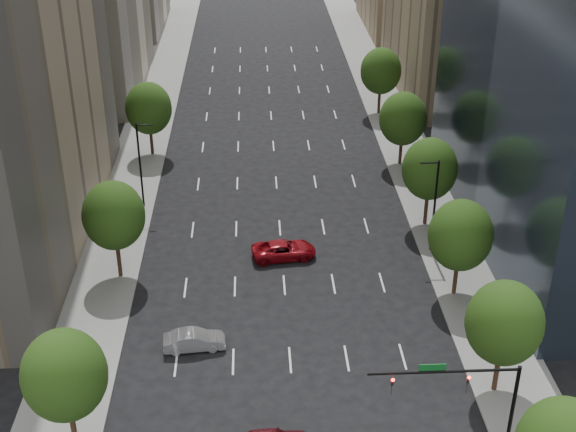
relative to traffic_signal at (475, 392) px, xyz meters
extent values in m
cube|color=slate|center=(-26.03, 30.00, -5.10)|extent=(6.00, 200.00, 0.15)
cube|color=slate|center=(4.97, 30.00, -5.10)|extent=(6.00, 200.00, 0.15)
cylinder|color=#382316|center=(3.47, 6.00, -3.17)|extent=(0.36, 0.36, 4.00)
ellipsoid|color=#203E10|center=(3.47, 6.00, 0.59)|extent=(5.20, 5.20, 5.98)
cylinder|color=#382316|center=(3.47, 18.00, -3.22)|extent=(0.36, 0.36, 3.90)
ellipsoid|color=#203E10|center=(3.47, 18.00, 0.44)|extent=(5.20, 5.20, 5.98)
cylinder|color=#382316|center=(3.47, 30.00, -3.12)|extent=(0.36, 0.36, 4.10)
ellipsoid|color=#203E10|center=(3.47, 30.00, 0.73)|extent=(5.20, 5.20, 5.98)
cylinder|color=#382316|center=(3.47, 44.00, -3.27)|extent=(0.36, 0.36, 3.80)
ellipsoid|color=#203E10|center=(3.47, 44.00, 0.30)|extent=(5.20, 5.20, 5.98)
cylinder|color=#382316|center=(3.47, 60.00, -3.17)|extent=(0.36, 0.36, 4.00)
ellipsoid|color=#203E10|center=(3.47, 60.00, 0.59)|extent=(5.20, 5.20, 5.98)
cylinder|color=#382316|center=(-24.53, 2.00, -3.17)|extent=(0.36, 0.36, 4.00)
ellipsoid|color=#203E10|center=(-24.53, 2.00, 0.59)|extent=(5.20, 5.20, 5.98)
cylinder|color=#382316|center=(-24.53, 22.00, -3.10)|extent=(0.36, 0.36, 4.15)
ellipsoid|color=#203E10|center=(-24.53, 22.00, 0.80)|extent=(5.20, 5.20, 5.98)
cylinder|color=#382316|center=(-24.53, 48.00, -3.20)|extent=(0.36, 0.36, 3.95)
ellipsoid|color=#203E10|center=(-24.53, 48.00, 0.52)|extent=(5.20, 5.20, 5.98)
cylinder|color=black|center=(2.97, 25.00, -0.67)|extent=(0.20, 0.20, 9.00)
cylinder|color=black|center=(2.17, 25.00, 3.63)|extent=(1.60, 0.14, 0.14)
cylinder|color=black|center=(-24.03, 35.00, -0.67)|extent=(0.20, 0.20, 9.00)
cylinder|color=black|center=(-23.23, 35.00, 3.63)|extent=(1.60, 0.14, 0.14)
cylinder|color=black|center=(2.47, 0.00, -1.67)|extent=(0.24, 0.24, 7.00)
cylinder|color=black|center=(-2.03, 0.00, 1.63)|extent=(9.00, 0.18, 0.18)
imported|color=black|center=(-0.53, 0.00, 1.08)|extent=(0.18, 0.22, 1.10)
imported|color=black|center=(-5.03, 0.00, 1.08)|extent=(0.18, 0.22, 1.10)
sphere|color=#FF0C07|center=(-0.53, -0.18, 1.28)|extent=(0.20, 0.20, 0.20)
sphere|color=#FF0C07|center=(-5.03, -0.18, 1.28)|extent=(0.20, 0.20, 0.20)
cube|color=#0C591E|center=(-2.73, 0.00, 1.98)|extent=(1.60, 0.06, 0.45)
imported|color=#929397|center=(-17.60, 11.70, -4.42)|extent=(4.73, 2.05, 1.51)
imported|color=maroon|center=(-10.37, 24.48, -4.38)|extent=(6.02, 3.35, 1.59)
camera|label=1|loc=(-12.82, -35.55, 31.28)|focal=48.88mm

